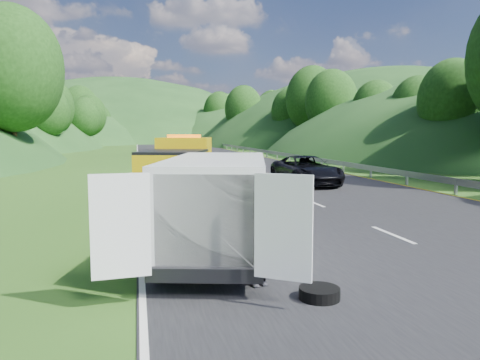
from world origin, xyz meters
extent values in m
plane|color=#38661E|center=(0.00, 0.00, 0.00)|extent=(320.00, 320.00, 0.00)
cube|color=black|center=(3.00, 40.00, 0.01)|extent=(14.00, 200.00, 0.02)
cube|color=gray|center=(10.30, 52.50, 0.00)|extent=(0.06, 140.00, 1.52)
cylinder|color=black|center=(-2.54, 9.22, 0.54)|extent=(0.67, 1.15, 1.09)
cylinder|color=black|center=(-0.56, 8.65, 0.54)|extent=(0.67, 1.15, 1.09)
cylinder|color=black|center=(-3.74, 5.04, 0.54)|extent=(0.67, 1.15, 1.09)
cylinder|color=black|center=(-1.76, 4.47, 0.54)|extent=(0.67, 1.15, 1.09)
cube|color=#DBB10B|center=(-1.81, 8.04, 1.58)|extent=(2.73, 2.32, 2.06)
cube|color=#DBB10B|center=(-2.48, 5.69, 1.30)|extent=(3.32, 4.21, 1.41)
cube|color=black|center=(-2.48, 5.69, 2.06)|extent=(3.32, 4.21, 0.11)
cube|color=black|center=(-1.45, 9.30, 0.98)|extent=(2.45, 1.85, 0.76)
cube|color=black|center=(-1.27, 9.92, 0.76)|extent=(2.25, 0.84, 0.54)
cube|color=#DBB10B|center=(-1.34, 9.66, 1.68)|extent=(2.32, 1.42, 1.19)
cube|color=orange|center=(-1.81, 8.04, 2.66)|extent=(1.54, 0.68, 0.17)
cube|color=black|center=(-1.60, 8.78, 1.96)|extent=(2.01, 0.65, 0.98)
cylinder|color=black|center=(-2.61, -1.28, 0.41)|extent=(0.50, 0.86, 0.81)
cylinder|color=black|center=(-0.84, -1.74, 0.41)|extent=(0.50, 0.86, 0.81)
cylinder|color=black|center=(-3.47, -4.62, 0.41)|extent=(0.50, 0.86, 0.81)
cylinder|color=black|center=(-1.71, -5.08, 0.41)|extent=(0.50, 0.86, 0.81)
cube|color=white|center=(-2.18, -3.28, 1.37)|extent=(3.34, 5.63, 1.88)
cube|color=white|center=(-1.48, -0.57, 0.96)|extent=(2.19, 1.39, 1.02)
cube|color=black|center=(-1.53, -0.77, 1.78)|extent=(1.90, 0.80, 0.85)
cube|color=black|center=(-2.83, -5.78, 1.37)|extent=(1.70, 0.53, 1.62)
cube|color=white|center=(-4.22, -5.89, 1.37)|extent=(0.97, 0.15, 1.73)
cube|color=white|center=(-1.67, -6.56, 1.37)|extent=(0.83, 0.60, 1.73)
cube|color=black|center=(-2.86, -5.88, 0.46)|extent=(2.00, 0.66, 0.25)
imported|color=silver|center=(-4.08, 1.07, 0.00)|extent=(0.47, 0.62, 1.62)
imported|color=tan|center=(-2.19, -0.71, 0.00)|extent=(0.65, 0.60, 1.08)
imported|color=black|center=(-1.75, -5.39, 0.00)|extent=(1.18, 0.86, 1.64)
cube|color=#4F4C3B|center=(-4.20, 0.51, 0.32)|extent=(0.45, 0.34, 0.64)
cylinder|color=black|center=(-0.91, -6.27, 0.00)|extent=(0.71, 0.71, 0.20)
imported|color=black|center=(4.99, 10.25, 0.00)|extent=(2.68, 5.63, 1.55)
imported|color=#45454A|center=(0.01, 59.95, 0.00)|extent=(1.64, 4.08, 1.39)
imported|color=#6E4958|center=(6.17, 69.41, 0.00)|extent=(1.44, 4.13, 1.36)
imported|color=#A85473|center=(3.10, 93.27, 0.00)|extent=(1.93, 4.75, 1.38)
imported|color=#893349|center=(3.26, 105.79, 0.00)|extent=(1.64, 4.08, 1.39)
camera|label=1|loc=(-3.93, -13.61, 2.91)|focal=35.00mm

